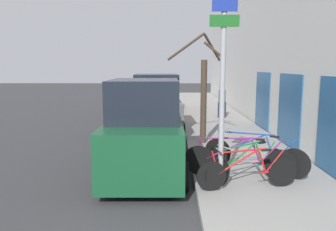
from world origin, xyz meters
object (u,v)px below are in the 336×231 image
at_px(bicycle_2, 239,160).
at_px(parked_car_0, 145,132).
at_px(signpost, 222,86).
at_px(bicycle_0, 248,171).
at_px(parked_car_1, 156,107).
at_px(parked_car_2, 159,97).
at_px(pedestrian_near, 222,99).
at_px(bicycle_1, 247,165).
at_px(bicycle_3, 254,155).
at_px(street_tree, 203,93).

relative_size(bicycle_2, parked_car_0, 0.60).
distance_m(signpost, bicycle_0, 1.86).
relative_size(parked_car_1, parked_car_2, 0.93).
distance_m(bicycle_2, pedestrian_near, 9.06).
xyz_separation_m(signpost, bicycle_2, (0.52, 0.71, -1.73)).
height_order(signpost, pedestrian_near, signpost).
bearing_deg(bicycle_2, parked_car_2, 22.35).
bearing_deg(bicycle_0, pedestrian_near, -15.28).
distance_m(bicycle_0, pedestrian_near, 9.77).
distance_m(bicycle_0, bicycle_1, 0.43).
bearing_deg(bicycle_3, parked_car_2, 46.45).
bearing_deg(bicycle_0, signpost, 78.74).
height_order(signpost, parked_car_1, signpost).
distance_m(parked_car_0, parked_car_2, 10.65).
height_order(bicycle_1, pedestrian_near, pedestrian_near).
relative_size(bicycle_1, street_tree, 0.55).
height_order(parked_car_0, pedestrian_near, parked_car_0).
xyz_separation_m(parked_car_0, parked_car_1, (0.03, 5.01, 0.01)).
bearing_deg(bicycle_1, bicycle_3, -55.37).
distance_m(bicycle_3, parked_car_0, 2.71).
xyz_separation_m(parked_car_2, street_tree, (1.81, -7.88, 0.84)).
bearing_deg(bicycle_1, parked_car_1, -10.44).
distance_m(signpost, bicycle_2, 1.95).
xyz_separation_m(signpost, parked_car_0, (-1.68, 1.43, -1.23)).
relative_size(signpost, parked_car_2, 0.82).
height_order(signpost, parked_car_0, signpost).
bearing_deg(bicycle_1, parked_car_2, -19.50).
xyz_separation_m(bicycle_1, parked_car_1, (-2.30, 6.03, 0.54)).
xyz_separation_m(parked_car_2, pedestrian_near, (3.27, -2.38, 0.08)).
bearing_deg(bicycle_3, bicycle_0, -167.19).
height_order(bicycle_3, parked_car_2, parked_car_2).
bearing_deg(bicycle_0, parked_car_0, 47.30).
distance_m(bicycle_2, bicycle_3, 0.59).
relative_size(bicycle_1, pedestrian_near, 1.27).
height_order(signpost, bicycle_3, signpost).
bearing_deg(pedestrian_near, signpost, -104.84).
bearing_deg(street_tree, pedestrian_near, 75.16).
distance_m(parked_car_2, street_tree, 8.13).
height_order(signpost, parked_car_2, signpost).
bearing_deg(parked_car_2, pedestrian_near, -33.64).
height_order(parked_car_0, street_tree, street_tree).
distance_m(bicycle_0, bicycle_2, 0.73).
distance_m(signpost, bicycle_3, 2.26).
bearing_deg(parked_car_2, bicycle_2, -76.11).
height_order(bicycle_2, parked_car_1, parked_car_1).
height_order(bicycle_1, street_tree, street_tree).
relative_size(signpost, parked_car_0, 0.96).
relative_size(signpost, parked_car_1, 0.88).
distance_m(signpost, parked_car_2, 12.28).
distance_m(bicycle_0, bicycle_3, 1.18).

